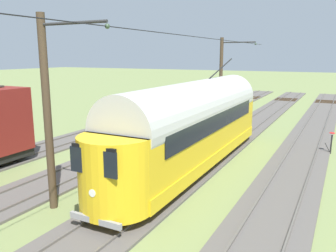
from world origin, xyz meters
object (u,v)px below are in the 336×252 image
object	(u,v)px
vintage_streetcar	(194,123)
catenary_pole_mid_near	(49,111)
catenary_pole_foreground	(222,79)
switch_stand	(331,142)

from	to	relation	value
vintage_streetcar	catenary_pole_mid_near	distance (m)	7.43
vintage_streetcar	catenary_pole_mid_near	xyz separation A→B (m)	(2.64, 6.80, 1.39)
catenary_pole_foreground	catenary_pole_mid_near	size ratio (longest dim) A/B	1.00
switch_stand	catenary_pole_foreground	bearing A→B (deg)	-35.87
catenary_pole_foreground	switch_stand	bearing A→B (deg)	144.13
vintage_streetcar	catenary_pole_mid_near	world-z (taller)	catenary_pole_mid_near
catenary_pole_foreground	catenary_pole_mid_near	bearing A→B (deg)	90.00
catenary_pole_foreground	switch_stand	size ratio (longest dim) A/B	5.62
catenary_pole_foreground	switch_stand	distance (m)	11.14
vintage_streetcar	switch_stand	bearing A→B (deg)	-136.65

